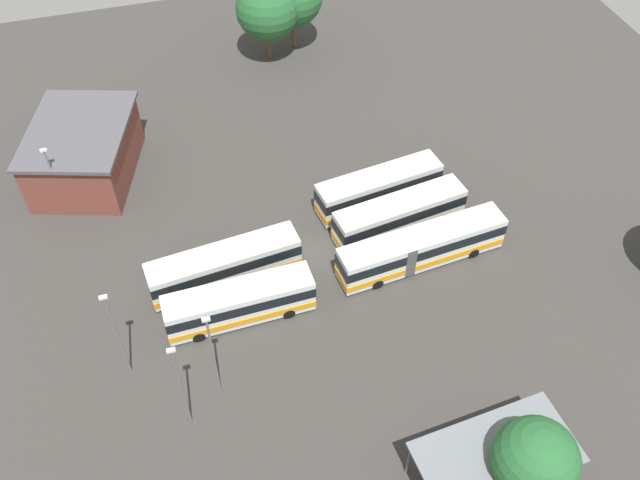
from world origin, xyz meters
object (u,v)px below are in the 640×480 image
Objects in this scene: bus_row1_slot0 at (421,247)px; lamp_post_by_building at (213,354)px; bus_row1_slot1 at (399,214)px; bus_row1_slot2 at (379,188)px; tree_west_edge at (535,460)px; lamp_post_near_entrance at (117,333)px; tree_east_edge at (267,9)px; bus_row0_slot1 at (225,265)px; lamp_post_far_corner at (55,180)px; lamp_post_mid_lot at (181,385)px; maintenance_shelter at (497,453)px; depot_building at (84,152)px; bus_row0_slot0 at (240,303)px.

bus_row1_slot0 is 20.33m from lamp_post_by_building.
bus_row1_slot1 is (-0.34, 4.15, -0.00)m from bus_row1_slot0.
bus_row1_slot2 is 1.52× the size of tree_west_edge.
bus_row1_slot2 is 26.83m from lamp_post_near_entrance.
lamp_post_by_building reaches higher than bus_row1_slot0.
bus_row1_slot1 is at bearing -81.57° from tree_east_edge.
bus_row1_slot2 is at bearing 18.50° from bus_row0_slot1.
lamp_post_far_corner reaches higher than bus_row0_slot1.
bus_row1_slot0 is 1.62× the size of lamp_post_mid_lot.
tree_west_edge is at bearing -29.85° from lamp_post_mid_lot.
lamp_post_near_entrance is (-22.00, 15.20, 1.19)m from maintenance_shelter.
bus_row1_slot0 is at bearing -85.34° from bus_row1_slot1.
bus_row0_slot1 is 0.86× the size of bus_row1_slot0.
bus_row1_slot2 is at bearing 89.10° from tree_west_edge.
tree_east_edge reaches higher than depot_building.
bus_row0_slot0 is at bearing -160.43° from bus_row1_slot1.
bus_row1_slot2 is 1.31× the size of lamp_post_mid_lot.
bus_row0_slot1 is 25.65m from maintenance_shelter.
lamp_post_near_entrance reaches higher than bus_row0_slot0.
bus_row1_slot0 and bus_row1_slot1 have the same top height.
tree_east_edge reaches higher than bus_row1_slot0.
lamp_post_far_corner is (-2.39, -4.98, 1.46)m from depot_building.
depot_building reaches higher than bus_row0_slot1.
bus_row0_slot1 is 33.69m from tree_east_edge.
lamp_post_near_entrance is at bearing -153.87° from bus_row1_slot2.
bus_row1_slot0 is 19.37m from maintenance_shelter.
lamp_post_near_entrance reaches higher than tree_west_edge.
tree_east_edge is (13.89, 41.62, 1.28)m from lamp_post_by_building.
bus_row0_slot0 is at bearing 64.78° from lamp_post_by_building.
tree_east_edge is (-4.45, 30.03, 4.28)m from bus_row1_slot1.
lamp_post_far_corner is at bearing 136.70° from bus_row0_slot1.
lamp_post_mid_lot reaches higher than tree_west_edge.
maintenance_shelter is (-2.51, -23.21, 1.88)m from bus_row1_slot1.
lamp_post_mid_lot is at bearing 150.15° from tree_west_edge.
bus_row0_slot1 is (-0.38, 4.12, 0.00)m from bus_row0_slot0.
bus_row1_slot1 is at bearing 18.10° from lamp_post_near_entrance.
bus_row0_slot0 is at bearing 56.12° from lamp_post_mid_lot.
tree_east_edge is (11.40, 31.41, 4.28)m from bus_row0_slot1.
lamp_post_near_entrance is at bearing 149.86° from lamp_post_by_building.
lamp_post_near_entrance reaches higher than bus_row0_slot1.
lamp_post_far_corner is at bearing 114.41° from lamp_post_by_building.
lamp_post_far_corner is at bearing 128.99° from bus_row0_slot0.
lamp_post_near_entrance is (-3.69, 5.45, -0.06)m from lamp_post_mid_lot.
lamp_post_mid_lot reaches higher than bus_row0_slot1.
lamp_post_by_building is at bearing 142.62° from tree_west_edge.
lamp_post_by_building is (-2.49, -10.21, 3.00)m from bus_row0_slot1.
bus_row0_slot0 is 1.32× the size of lamp_post_by_building.
bus_row1_slot2 is (-0.92, 7.87, -0.00)m from bus_row1_slot0.
bus_row0_slot1 is 0.92× the size of depot_building.
depot_building is at bearing 93.43° from lamp_post_near_entrance.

